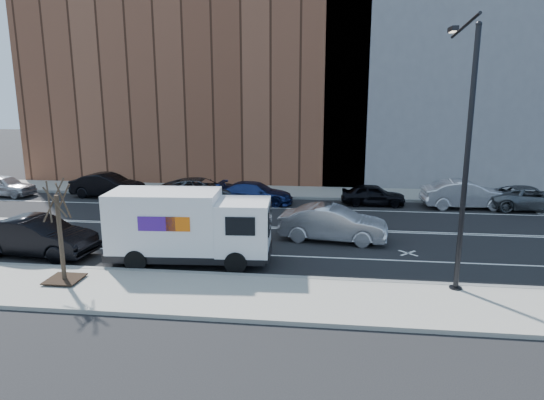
% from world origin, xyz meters
% --- Properties ---
extents(ground, '(120.00, 120.00, 0.00)m').
position_xyz_m(ground, '(0.00, 0.00, 0.00)').
color(ground, black).
rests_on(ground, ground).
extents(sidewalk_near, '(44.00, 3.60, 0.15)m').
position_xyz_m(sidewalk_near, '(0.00, -8.80, 0.07)').
color(sidewalk_near, gray).
rests_on(sidewalk_near, ground).
extents(sidewalk_far, '(44.00, 3.60, 0.15)m').
position_xyz_m(sidewalk_far, '(0.00, 8.80, 0.07)').
color(sidewalk_far, gray).
rests_on(sidewalk_far, ground).
extents(curb_near, '(44.00, 0.25, 0.17)m').
position_xyz_m(curb_near, '(0.00, -7.00, 0.08)').
color(curb_near, gray).
rests_on(curb_near, ground).
extents(curb_far, '(44.00, 0.25, 0.17)m').
position_xyz_m(curb_far, '(0.00, 7.00, 0.08)').
color(curb_far, gray).
rests_on(curb_far, ground).
extents(road_markings, '(40.00, 8.60, 0.01)m').
position_xyz_m(road_markings, '(0.00, 0.00, 0.00)').
color(road_markings, white).
rests_on(road_markings, ground).
extents(bldg_brick, '(26.00, 10.00, 22.00)m').
position_xyz_m(bldg_brick, '(-8.00, 15.60, 11.00)').
color(bldg_brick, brown).
rests_on(bldg_brick, ground).
extents(bldg_concrete, '(20.00, 10.00, 26.00)m').
position_xyz_m(bldg_concrete, '(12.00, 15.60, 13.00)').
color(bldg_concrete, slate).
rests_on(bldg_concrete, ground).
extents(streetlight, '(0.44, 4.02, 9.34)m').
position_xyz_m(streetlight, '(7.00, -6.91, 5.08)').
color(streetlight, black).
rests_on(streetlight, ground).
extents(street_tree, '(1.20, 1.20, 3.75)m').
position_xyz_m(street_tree, '(-7.00, -8.40, 1.45)').
color(street_tree, black).
rests_on(street_tree, ground).
extents(fedex_van, '(6.70, 2.67, 3.00)m').
position_xyz_m(fedex_van, '(-3.14, -5.60, 1.58)').
color(fedex_van, black).
rests_on(fedex_van, ground).
extents(far_parked_a, '(4.33, 2.12, 1.42)m').
position_xyz_m(far_parked_a, '(-19.20, 5.63, 0.71)').
color(far_parked_a, '#B0B0B5').
rests_on(far_parked_a, ground).
extents(far_parked_b, '(4.97, 2.18, 1.59)m').
position_xyz_m(far_parked_b, '(-12.08, 6.03, 0.79)').
color(far_parked_b, black).
rests_on(far_parked_b, ground).
extents(far_parked_c, '(5.47, 2.65, 1.50)m').
position_xyz_m(far_parked_c, '(-5.61, 5.56, 0.75)').
color(far_parked_c, '#4D4F54').
rests_on(far_parked_c, ground).
extents(far_parked_d, '(4.83, 2.30, 1.36)m').
position_xyz_m(far_parked_d, '(-2.07, 5.33, 0.68)').
color(far_parked_d, navy).
rests_on(far_parked_d, ground).
extents(far_parked_e, '(3.91, 1.60, 1.33)m').
position_xyz_m(far_parked_e, '(5.21, 5.81, 0.66)').
color(far_parked_e, black).
rests_on(far_parked_e, ground).
extents(far_parked_f, '(5.19, 2.12, 1.67)m').
position_xyz_m(far_parked_f, '(10.66, 5.73, 0.84)').
color(far_parked_f, silver).
rests_on(far_parked_f, ground).
extents(far_parked_g, '(5.12, 2.50, 1.40)m').
position_xyz_m(far_parked_g, '(14.40, 5.74, 0.70)').
color(far_parked_g, '#53575B').
rests_on(far_parked_g, ground).
extents(driving_sedan, '(5.22, 2.41, 1.66)m').
position_xyz_m(driving_sedan, '(2.73, -1.78, 0.83)').
color(driving_sedan, '#BBBBC0').
rests_on(driving_sedan, ground).
extents(near_parked_rear_a, '(5.28, 2.39, 1.68)m').
position_xyz_m(near_parked_rear_a, '(-9.86, -5.45, 0.84)').
color(near_parked_rear_a, black).
rests_on(near_parked_rear_a, ground).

